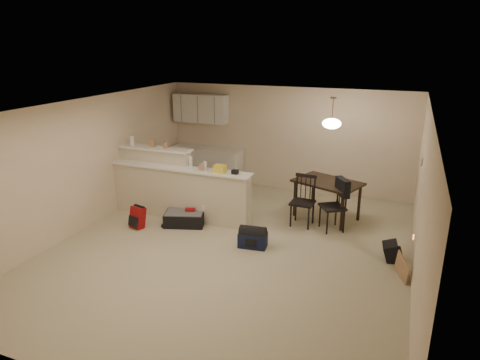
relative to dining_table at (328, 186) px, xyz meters
The scene contains 22 objects.
room 2.44m from the dining_table, 123.19° to the right, with size 7.00×7.02×2.50m.
breakfast_bar 3.23m from the dining_table, 161.70° to the right, with size 3.08×0.58×1.39m.
upper_cabinets 3.93m from the dining_table, 159.27° to the left, with size 1.40×0.34×0.70m, color white.
kitchen_counter 3.52m from the dining_table, 160.09° to the left, with size 1.80×0.60×0.90m, color white.
thermostat 1.91m from the dining_table, 14.78° to the right, with size 0.02×0.12×0.12m, color beige.
jar 4.21m from the dining_table, 167.82° to the right, with size 0.10×0.10×0.20m, color silver.
cereal_box 3.73m from the dining_table, 166.17° to the right, with size 0.10×0.07×0.16m, color #A97E57.
small_box 3.42m from the dining_table, 164.85° to the right, with size 0.08×0.06×0.12m, color #A97E57.
bottle_a 2.81m from the dining_table, 156.65° to the right, with size 0.07×0.07×0.26m, color silver.
bottle_b 2.52m from the dining_table, 153.76° to the right, with size 0.06×0.06×0.18m, color silver.
bag_lump 2.24m from the dining_table, 150.09° to the right, with size 0.22×0.18×0.14m, color #A97E57.
pouch 1.97m from the dining_table, 145.41° to the right, with size 0.12×0.10×0.08m, color #A97E57.
extra_item_x 2.56m from the dining_table, 154.35° to the right, with size 0.11×0.10×0.11m, color #A97E57.
dining_table is the anchor object (origin of this frame).
pendant_lamp 1.29m from the dining_table, ahead, with size 0.36×0.36×0.62m.
dining_chair_near 0.69m from the dining_table, 124.81° to the right, with size 0.44×0.42×1.01m, color black, non-canonical shape.
dining_chair_far 0.62m from the dining_table, 68.86° to the right, with size 0.44×0.42×1.01m, color black, non-canonical shape.
suitcase 2.96m from the dining_table, 151.58° to the right, with size 0.77×0.50×0.26m, color black.
red_backpack 3.86m from the dining_table, 151.25° to the right, with size 0.28×0.17×0.42m, color maroon.
navy_duffel 2.12m from the dining_table, 118.03° to the right, with size 0.49×0.27×0.27m, color #111937.
black_daypack 2.02m from the dining_table, 45.33° to the right, with size 0.34×0.24×0.30m, color black.
cardboard_sheet 2.55m from the dining_table, 51.66° to the right, with size 0.46×0.02×0.35m, color #A97E57.
Camera 1 is at (2.68, -6.31, 3.50)m, focal length 32.00 mm.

